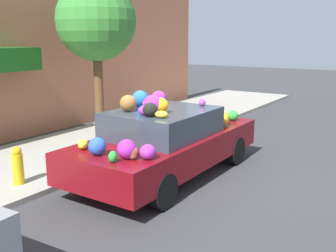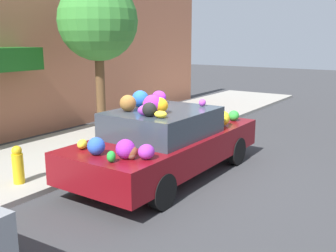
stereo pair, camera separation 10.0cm
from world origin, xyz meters
name	(u,v)px [view 2 (the right image)]	position (x,y,z in m)	size (l,w,h in m)	color
ground_plane	(164,174)	(0.00, 0.00, 0.00)	(60.00, 60.00, 0.00)	#38383A
sidewalk_curb	(71,150)	(0.00, 2.70, 0.05)	(24.00, 3.20, 0.10)	#9E998E
building_facade	(2,53)	(-0.15, 4.90, 2.30)	(18.00, 1.20, 4.63)	#B26B4C
street_tree	(98,22)	(1.37, 3.00, 3.08)	(2.05, 2.05, 4.03)	brown
fire_hydrant	(18,165)	(-2.12, 1.72, 0.45)	(0.20, 0.20, 0.70)	gold
art_car	(166,140)	(-0.06, -0.10, 0.72)	(4.46, 1.86, 1.68)	maroon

